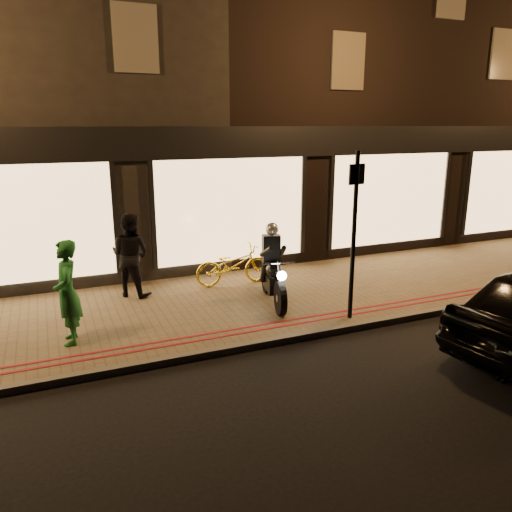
{
  "coord_description": "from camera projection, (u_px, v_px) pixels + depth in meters",
  "views": [
    {
      "loc": [
        -3.98,
        -6.84,
        3.53
      ],
      "look_at": [
        -0.36,
        1.66,
        1.1
      ],
      "focal_mm": 35.0,
      "sensor_mm": 36.0,
      "label": 1
    }
  ],
  "objects": [
    {
      "name": "kerb_stone",
      "position": [
        312.0,
        335.0,
        8.52
      ],
      "size": [
        50.0,
        0.14,
        0.12
      ],
      "primitive_type": "cube",
      "color": "#59544C",
      "rests_on": "ground"
    },
    {
      "name": "building_row",
      "position": [
        174.0,
        101.0,
        15.41
      ],
      "size": [
        48.0,
        10.11,
        8.5
      ],
      "color": "black",
      "rests_on": "ground"
    },
    {
      "name": "person_dark",
      "position": [
        130.0,
        255.0,
        10.11
      ],
      "size": [
        1.06,
        1.04,
        1.72
      ],
      "primitive_type": "imported",
      "rotation": [
        0.0,
        0.0,
        2.43
      ],
      "color": "black",
      "rests_on": "sidewalk"
    },
    {
      "name": "sign_post",
      "position": [
        354.0,
        227.0,
        8.71
      ],
      "size": [
        0.35,
        0.1,
        3.0
      ],
      "rotation": [
        0.0,
        0.0,
        0.2
      ],
      "color": "black",
      "rests_on": "sidewalk"
    },
    {
      "name": "red_kerb_lines",
      "position": [
        299.0,
        321.0,
        8.95
      ],
      "size": [
        50.0,
        0.26,
        0.01
      ],
      "color": "maroon",
      "rests_on": "sidewalk"
    },
    {
      "name": "motorcycle",
      "position": [
        273.0,
        272.0,
        9.76
      ],
      "size": [
        0.73,
        1.92,
        1.59
      ],
      "rotation": [
        0.0,
        0.0,
        -0.23
      ],
      "color": "black",
      "rests_on": "sidewalk"
    },
    {
      "name": "sidewalk",
      "position": [
        266.0,
        299.0,
        10.26
      ],
      "size": [
        50.0,
        4.0,
        0.12
      ],
      "primitive_type": "cube",
      "color": "#726346",
      "rests_on": "ground"
    },
    {
      "name": "person_green",
      "position": [
        67.0,
        293.0,
        7.88
      ],
      "size": [
        0.42,
        0.63,
        1.69
      ],
      "primitive_type": "imported",
      "rotation": [
        0.0,
        0.0,
        -1.6
      ],
      "color": "#1B672B",
      "rests_on": "sidewalk"
    },
    {
      "name": "ground",
      "position": [
        314.0,
        339.0,
        8.49
      ],
      "size": [
        90.0,
        90.0,
        0.0
      ],
      "primitive_type": "plane",
      "color": "black",
      "rests_on": "ground"
    },
    {
      "name": "bicycle_gold",
      "position": [
        233.0,
        265.0,
        10.91
      ],
      "size": [
        1.7,
        0.63,
        0.89
      ],
      "primitive_type": "imported",
      "rotation": [
        0.0,
        0.0,
        1.55
      ],
      "color": "yellow",
      "rests_on": "sidewalk"
    }
  ]
}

